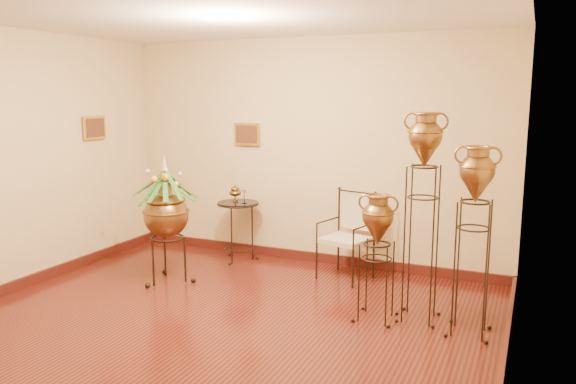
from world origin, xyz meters
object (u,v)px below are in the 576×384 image
at_px(planter_urn, 166,210).
at_px(armchair, 346,236).
at_px(amphora_tall, 422,215).
at_px(side_table, 238,230).
at_px(amphora_mid, 473,240).

xyz_separation_m(planter_urn, armchair, (1.82, 0.91, -0.33)).
distance_m(amphora_tall, side_table, 2.77).
height_order(planter_urn, side_table, planter_urn).
relative_size(amphora_mid, planter_urn, 1.14).
bearing_deg(armchair, side_table, -171.27).
height_order(amphora_tall, amphora_mid, amphora_tall).
xyz_separation_m(amphora_mid, side_table, (-2.98, 1.16, -0.46)).
height_order(amphora_mid, armchair, amphora_mid).
bearing_deg(planter_urn, amphora_mid, -1.69).
bearing_deg(amphora_tall, amphora_mid, -17.08).
height_order(amphora_tall, side_table, amphora_tall).
height_order(amphora_tall, planter_urn, amphora_tall).
relative_size(amphora_mid, armchair, 1.69).
distance_m(amphora_mid, armchair, 1.83).
distance_m(amphora_mid, planter_urn, 3.31).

